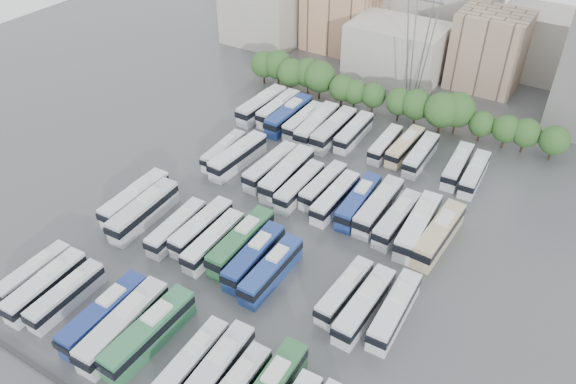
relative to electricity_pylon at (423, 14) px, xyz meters
The scene contains 47 objects.
ground 53.41m from the electricity_pylon, 92.29° to the right, with size 220.00×220.00×0.00m, color #424447.
tree_line 16.68m from the electricity_pylon, 116.00° to the right, with size 64.87×8.18×8.33m.
city_buildings 26.15m from the electricity_pylon, 113.40° to the left, with size 102.00×35.00×20.00m.
electricity_pylon is the anchor object (origin of this frame).
bus_r0_s0 79.46m from the electricity_pylon, 107.63° to the right, with size 2.49×11.05×3.46m.
bus_r0_s1 79.26m from the electricity_pylon, 105.11° to the right, with size 3.22×12.26×3.81m.
bus_r0_s2 78.18m from the electricity_pylon, 102.71° to the right, with size 2.70×11.32×3.53m.
bus_r0_s4 76.80m from the electricity_pylon, 97.79° to the right, with size 3.04×12.96×4.05m.
bus_r0_s5 76.46m from the electricity_pylon, 95.29° to the right, with size 3.59×13.76×4.28m.
bus_r0_s6 75.51m from the electricity_pylon, 92.74° to the right, with size 3.23×13.56×4.24m.
bus_r0_s8 75.87m from the electricity_pylon, 87.59° to the right, with size 2.79×11.50×3.59m.
bus_r0_s9 75.70m from the electricity_pylon, 85.14° to the right, with size 3.29×12.57×3.91m.
bus_r1_s0 62.30m from the electricity_pylon, 112.83° to the right, with size 3.12×13.11×4.10m.
bus_r1_s1 62.55m from the electricity_pylon, 109.44° to the right, with size 3.45×13.49×4.20m.
bus_r1_s3 61.01m from the electricity_pylon, 103.40° to the right, with size 2.97×11.56×3.60m.
bus_r1_s4 58.58m from the electricity_pylon, 100.74° to the right, with size 2.63×11.98×3.76m.
bus_r1_s5 59.48m from the electricity_pylon, 97.13° to the right, with size 2.80×11.97×3.74m.
bus_r1_s6 57.42m from the electricity_pylon, 93.77° to the right, with size 3.08×13.27×4.15m.
bus_r1_s7 58.73m from the electricity_pylon, 90.43° to the right, with size 3.05×12.43×3.88m.
bus_r1_s8 59.64m from the electricity_pylon, 87.06° to the right, with size 2.71×12.21×3.83m.
bus_r1_s11 59.35m from the electricity_pylon, 76.92° to the right, with size 3.00×11.35×3.53m.
bus_r1_s12 60.96m from the electricity_pylon, 74.04° to the right, with size 3.09×12.53×3.91m.
bus_r1_s13 60.86m from the electricity_pylon, 70.43° to the right, with size 3.02×12.28×3.83m.
bus_r2_s1 45.25m from the electricity_pylon, 118.73° to the right, with size 2.94×11.11×3.45m.
bus_r2_s2 44.09m from the electricity_pylon, 114.39° to the right, with size 3.49×13.08×4.06m.
bus_r2_s4 41.78m from the electricity_pylon, 105.68° to the right, with size 3.22×12.64×3.94m.
bus_r2_s5 41.43m from the electricity_pylon, 100.38° to the right, with size 3.29×13.60×4.24m.
bus_r2_s6 42.60m from the electricity_pylon, 95.14° to the right, with size 2.62×11.92×3.74m.
bus_r2_s7 40.43m from the electricity_pylon, 90.68° to the right, with size 2.83×11.43×3.56m.
bus_r2_s8 42.26m from the electricity_pylon, 85.88° to the right, with size 2.78×11.99×3.75m.
bus_r2_s9 41.76m from the electricity_pylon, 80.53° to the right, with size 3.19×12.46×3.88m.
bus_r2_s10 42.00m from the electricity_pylon, 75.79° to the right, with size 2.83×12.97×4.07m.
bus_r2_s11 44.02m from the electricity_pylon, 71.41° to the right, with size 2.97×12.19×3.80m.
bus_r2_s12 45.13m from the electricity_pylon, 67.18° to the right, with size 3.57×13.64×4.24m.
bus_r2_s13 46.49m from the electricity_pylon, 63.38° to the right, with size 3.53×13.48×4.19m.
bus_r3_s0 34.98m from the electricity_pylon, 139.75° to the right, with size 3.46×13.41×4.17m.
bus_r3_s1 32.36m from the electricity_pylon, 136.51° to the right, with size 2.72×12.34×3.87m.
bus_r3_s2 31.31m from the electricity_pylon, 129.23° to the right, with size 2.98×13.34×4.18m.
bus_r3_s3 29.88m from the electricity_pylon, 123.28° to the right, with size 2.58×11.76×3.69m.
bus_r3_s4 28.74m from the electricity_pylon, 116.34° to the right, with size 3.61×13.60×4.23m.
bus_r3_s5 27.50m from the electricity_pylon, 108.56° to the right, with size 2.93×13.32×4.18m.
bus_r3_s6 25.93m from the electricity_pylon, 100.33° to the right, with size 2.81×11.96×3.74m.
bus_r3_s8 26.36m from the electricity_pylon, 81.51° to the right, with size 2.51×10.82×3.38m.
bus_r3_s9 26.16m from the electricity_pylon, 71.64° to the right, with size 3.02×11.62×3.61m.
bus_r3_s10 27.92m from the electricity_pylon, 64.28° to the right, with size 2.71×11.73×3.67m.
bus_r3_s12 30.78m from the electricity_pylon, 51.23° to the right, with size 3.12×11.76×3.66m.
bus_r3_s13 33.02m from the electricity_pylon, 47.29° to the right, with size 2.95×11.51×3.58m.
Camera 1 is at (34.67, -51.38, 54.70)m, focal length 35.00 mm.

